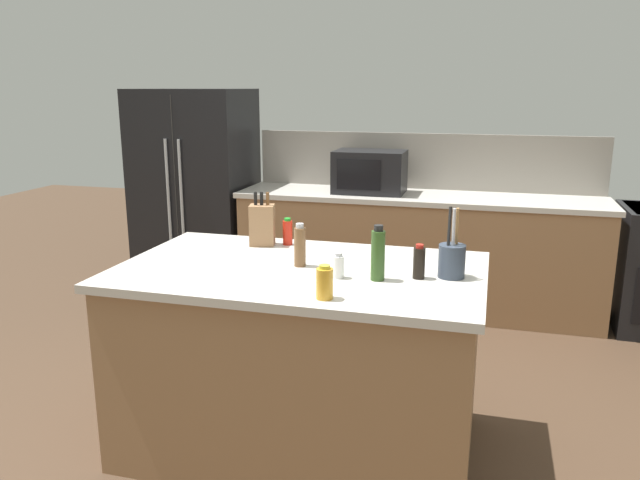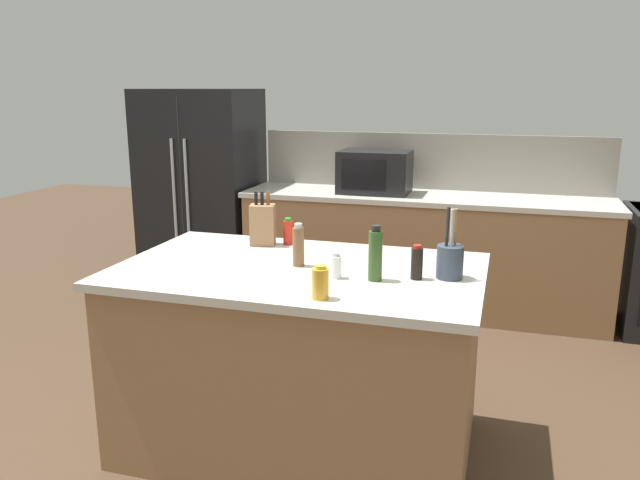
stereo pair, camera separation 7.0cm
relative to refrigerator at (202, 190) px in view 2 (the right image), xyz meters
name	(u,v)px [view 2 (the right image)]	position (x,y,z in m)	size (l,w,h in m)	color
ground_plane	(300,443)	(1.67, -2.25, -0.88)	(14.00, 14.00, 0.00)	#473323
back_counter_run	(422,252)	(1.97, -0.05, -0.41)	(2.90, 0.66, 0.94)	#936B47
wall_backsplash	(430,162)	(1.97, 0.27, 0.29)	(2.86, 0.03, 0.46)	gray
kitchen_island	(300,358)	(1.67, -2.25, -0.41)	(1.73, 1.05, 0.94)	#936B47
refrigerator	(202,190)	(0.00, 0.00, 0.00)	(0.96, 0.75, 1.76)	black
microwave	(375,172)	(1.57, -0.05, 0.23)	(0.56, 0.39, 0.34)	black
knife_block	(263,224)	(1.35, -1.90, 0.18)	(0.15, 0.13, 0.29)	#936B47
utensil_crock	(450,260)	(2.37, -2.22, 0.14)	(0.12, 0.12, 0.32)	#333D4C
honey_jar	(320,283)	(1.90, -2.65, 0.13)	(0.07, 0.07, 0.14)	gold
pepper_grinder	(298,246)	(1.66, -2.23, 0.16)	(0.06, 0.06, 0.21)	brown
olive_oil_bottle	(375,255)	(2.06, -2.35, 0.18)	(0.06, 0.06, 0.25)	#2D4C1E
salt_shaker	(336,266)	(1.89, -2.37, 0.12)	(0.05, 0.05, 0.12)	silver
soy_sauce_bottle	(417,263)	(2.24, -2.28, 0.14)	(0.05, 0.05, 0.16)	black
hot_sauce_bottle	(288,232)	(1.48, -1.85, 0.13)	(0.05, 0.05, 0.15)	red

